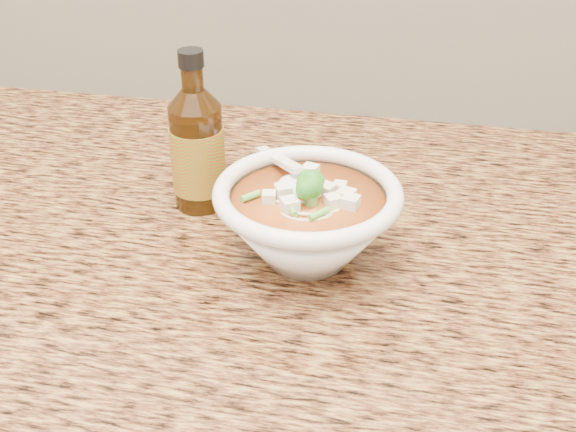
# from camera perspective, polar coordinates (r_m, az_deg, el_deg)

# --- Properties ---
(counter_slab) EXTENTS (4.00, 0.68, 0.04)m
(counter_slab) POSITION_cam_1_polar(r_m,az_deg,el_deg) (0.84, -5.82, -1.00)
(counter_slab) COLOR olive
(counter_slab) RESTS_ON cabinet
(soup_bowl) EXTENTS (0.19, 0.20, 0.11)m
(soup_bowl) POSITION_cam_1_polar(r_m,az_deg,el_deg) (0.73, 1.57, -0.44)
(soup_bowl) COLOR white
(soup_bowl) RESTS_ON counter_slab
(hot_sauce_bottle) EXTENTS (0.07, 0.07, 0.18)m
(hot_sauce_bottle) POSITION_cam_1_polar(r_m,az_deg,el_deg) (0.82, -7.16, 5.22)
(hot_sauce_bottle) COLOR #3F2308
(hot_sauce_bottle) RESTS_ON counter_slab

